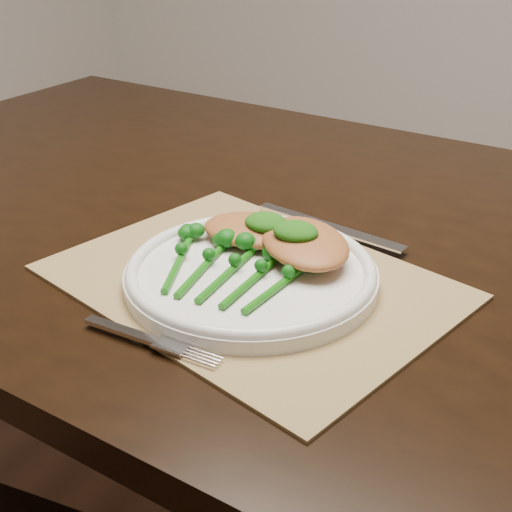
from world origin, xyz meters
The scene contains 10 objects.
dining_table centered at (-0.10, 0.01, 0.38)m, with size 1.66×1.01×0.75m.
placemat centered at (-0.05, -0.17, 0.75)m, with size 0.43×0.31×0.00m, color #987C4D.
dinner_plate centered at (-0.05, -0.17, 0.77)m, with size 0.28×0.28×0.03m.
knife centered at (-0.05, 0.00, 0.76)m, with size 0.22×0.05×0.01m.
fork centered at (-0.07, -0.32, 0.76)m, with size 0.16×0.02×0.00m.
chicken_fillet_left centered at (-0.08, -0.10, 0.78)m, with size 0.13×0.09×0.03m, color #AE6632.
chicken_fillet_right centered at (-0.01, -0.12, 0.79)m, with size 0.13×0.09×0.03m, color #AE6632.
pesto_dollop_left centered at (-0.07, -0.11, 0.80)m, with size 0.05×0.04×0.02m, color #114409.
pesto_dollop_right centered at (-0.02, -0.13, 0.81)m, with size 0.05×0.04×0.02m, color #114409.
broccolini_bundle centered at (-0.06, -0.20, 0.77)m, with size 0.15×0.17×0.04m.
Camera 1 is at (0.29, -0.77, 1.15)m, focal length 50.00 mm.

